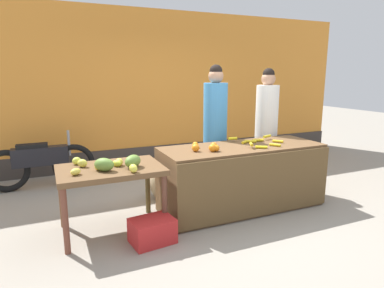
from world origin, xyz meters
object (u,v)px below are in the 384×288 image
(vendor_woman_blue_shirt, at_px, (215,130))
(parked_motorcycle, at_px, (41,163))
(produce_crate, at_px, (152,231))
(vendor_woman_white_shirt, at_px, (266,128))
(produce_sack, at_px, (161,183))

(vendor_woman_blue_shirt, bearing_deg, parked_motorcycle, 151.58)
(parked_motorcycle, distance_m, produce_crate, 2.58)
(vendor_woman_white_shirt, distance_m, produce_sack, 1.83)
(produce_sack, bearing_deg, vendor_woman_white_shirt, -3.11)
(vendor_woman_white_shirt, relative_size, produce_sack, 3.88)
(vendor_woman_white_shirt, distance_m, parked_motorcycle, 3.51)
(produce_sack, bearing_deg, vendor_woman_blue_shirt, -5.54)
(produce_crate, bearing_deg, vendor_woman_blue_shirt, 39.78)
(vendor_woman_blue_shirt, xyz_separation_m, vendor_woman_white_shirt, (0.88, -0.01, -0.02))
(vendor_woman_white_shirt, bearing_deg, produce_sack, 176.89)
(vendor_woman_white_shirt, bearing_deg, parked_motorcycle, 158.33)
(vendor_woman_white_shirt, xyz_separation_m, produce_crate, (-2.18, -1.07, -0.79))
(produce_crate, height_order, produce_sack, produce_sack)
(vendor_woman_blue_shirt, distance_m, parked_motorcycle, 2.72)
(vendor_woman_blue_shirt, xyz_separation_m, produce_crate, (-1.30, -1.08, -0.81))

